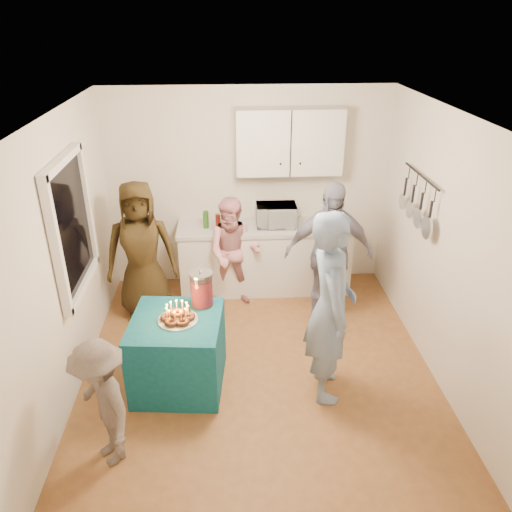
{
  "coord_description": "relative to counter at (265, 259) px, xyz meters",
  "views": [
    {
      "loc": [
        -0.28,
        -4.17,
        3.4
      ],
      "look_at": [
        0.0,
        0.35,
        1.15
      ],
      "focal_mm": 35.0,
      "sensor_mm": 36.0,
      "label": 1
    }
  ],
  "objects": [
    {
      "name": "floor",
      "position": [
        -0.2,
        -1.7,
        -0.43
      ],
      "size": [
        4.0,
        4.0,
        0.0
      ],
      "primitive_type": "plane",
      "color": "brown",
      "rests_on": "ground"
    },
    {
      "name": "ceiling",
      "position": [
        -0.2,
        -1.7,
        2.17
      ],
      "size": [
        4.0,
        4.0,
        0.0
      ],
      "primitive_type": "plane",
      "color": "white",
      "rests_on": "floor"
    },
    {
      "name": "back_wall",
      "position": [
        -0.2,
        0.3,
        0.87
      ],
      "size": [
        3.6,
        3.6,
        0.0
      ],
      "primitive_type": "plane",
      "color": "silver",
      "rests_on": "floor"
    },
    {
      "name": "left_wall",
      "position": [
        -2.0,
        -1.7,
        0.87
      ],
      "size": [
        4.0,
        4.0,
        0.0
      ],
      "primitive_type": "plane",
      "color": "silver",
      "rests_on": "floor"
    },
    {
      "name": "right_wall",
      "position": [
        1.6,
        -1.7,
        0.87
      ],
      "size": [
        4.0,
        4.0,
        0.0
      ],
      "primitive_type": "plane",
      "color": "silver",
      "rests_on": "floor"
    },
    {
      "name": "window_night",
      "position": [
        -1.97,
        -1.4,
        1.12
      ],
      "size": [
        0.04,
        1.0,
        1.2
      ],
      "primitive_type": "cube",
      "color": "black",
      "rests_on": "left_wall"
    },
    {
      "name": "counter",
      "position": [
        0.0,
        0.0,
        0.0
      ],
      "size": [
        2.2,
        0.58,
        0.86
      ],
      "primitive_type": "cube",
      "color": "white",
      "rests_on": "floor"
    },
    {
      "name": "countertop",
      "position": [
        0.0,
        -0.0,
        0.46
      ],
      "size": [
        2.24,
        0.62,
        0.05
      ],
      "primitive_type": "cube",
      "color": "beige",
      "rests_on": "counter"
    },
    {
      "name": "upper_cabinet",
      "position": [
        0.3,
        0.15,
        1.52
      ],
      "size": [
        1.3,
        0.3,
        0.8
      ],
      "primitive_type": "cube",
      "color": "white",
      "rests_on": "back_wall"
    },
    {
      "name": "pot_rack",
      "position": [
        1.52,
        -1.0,
        1.17
      ],
      "size": [
        0.12,
        1.0,
        0.6
      ],
      "primitive_type": "cube",
      "color": "black",
      "rests_on": "right_wall"
    },
    {
      "name": "microwave",
      "position": [
        0.14,
        0.0,
        0.62
      ],
      "size": [
        0.51,
        0.35,
        0.28
      ],
      "primitive_type": "imported",
      "rotation": [
        0.0,
        0.0,
        -0.01
      ],
      "color": "white",
      "rests_on": "countertop"
    },
    {
      "name": "party_table",
      "position": [
        -1.0,
        -1.87,
        -0.05
      ],
      "size": [
        0.93,
        0.93,
        0.76
      ],
      "primitive_type": "cube",
      "rotation": [
        0.0,
        0.0,
        -0.09
      ],
      "color": "#0E515F",
      "rests_on": "floor"
    },
    {
      "name": "donut_cake",
      "position": [
        -0.97,
        -1.89,
        0.42
      ],
      "size": [
        0.38,
        0.38,
        0.18
      ],
      "primitive_type": null,
      "color": "#381C0C",
      "rests_on": "party_table"
    },
    {
      "name": "punch_jar",
      "position": [
        -0.75,
        -1.62,
        0.5
      ],
      "size": [
        0.22,
        0.22,
        0.34
      ],
      "primitive_type": "cylinder",
      "color": "red",
      "rests_on": "party_table"
    },
    {
      "name": "man_birthday",
      "position": [
        0.44,
        -2.05,
        0.52
      ],
      "size": [
        0.49,
        0.71,
        1.9
      ],
      "primitive_type": "imported",
      "rotation": [
        0.0,
        0.0,
        1.52
      ],
      "color": "#7990B0",
      "rests_on": "floor"
    },
    {
      "name": "woman_back_left",
      "position": [
        -1.5,
        -0.52,
        0.42
      ],
      "size": [
        0.88,
        0.62,
        1.7
      ],
      "primitive_type": "imported",
      "rotation": [
        0.0,
        0.0,
        0.1
      ],
      "color": "#503B16",
      "rests_on": "floor"
    },
    {
      "name": "woman_back_center",
      "position": [
        -0.41,
        -0.34,
        0.27
      ],
      "size": [
        0.74,
        0.6,
        1.41
      ],
      "primitive_type": "imported",
      "rotation": [
        0.0,
        0.0,
        -0.11
      ],
      "color": "#D36E7E",
      "rests_on": "floor"
    },
    {
      "name": "woman_back_right",
      "position": [
        0.67,
        -0.78,
        0.44
      ],
      "size": [
        1.03,
        0.46,
        1.73
      ],
      "primitive_type": "imported",
      "rotation": [
        0.0,
        0.0,
        -0.03
      ],
      "color": "#101035",
      "rests_on": "floor"
    },
    {
      "name": "child_near_left",
      "position": [
        -1.51,
        -2.78,
        0.15
      ],
      "size": [
        0.78,
        0.87,
        1.17
      ],
      "primitive_type": "imported",
      "rotation": [
        0.0,
        0.0,
        -0.98
      ],
      "color": "#544A43",
      "rests_on": "floor"
    }
  ]
}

